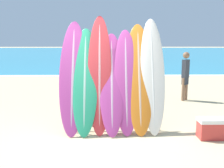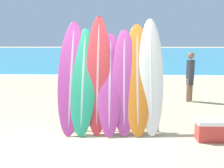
{
  "view_description": "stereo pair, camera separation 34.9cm",
  "coord_description": "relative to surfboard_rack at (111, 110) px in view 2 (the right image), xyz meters",
  "views": [
    {
      "loc": [
        0.22,
        -4.76,
        1.95
      ],
      "look_at": [
        0.36,
        1.51,
        0.91
      ],
      "focal_mm": 42.0,
      "sensor_mm": 36.0,
      "label": 1
    },
    {
      "loc": [
        0.57,
        -4.76,
        1.95
      ],
      "look_at": [
        0.36,
        1.51,
        0.91
      ],
      "focal_mm": 42.0,
      "sensor_mm": 36.0,
      "label": 2
    }
  ],
  "objects": [
    {
      "name": "surfboard_slot_1",
      "position": [
        -0.6,
        0.07,
        0.64
      ],
      "size": [
        0.56,
        1.09,
        2.24
      ],
      "color": "#289E70",
      "rests_on": "ground_plane"
    },
    {
      "name": "person_near_water",
      "position": [
        2.44,
        2.95,
        0.39
      ],
      "size": [
        0.27,
        0.26,
        1.59
      ],
      "rotation": [
        0.0,
        0.0,
        3.84
      ],
      "color": "#846047",
      "rests_on": "ground_plane"
    },
    {
      "name": "person_far_right",
      "position": [
        -1.35,
        4.66,
        0.37
      ],
      "size": [
        0.23,
        0.27,
        1.56
      ],
      "rotation": [
        0.0,
        0.0,
        4.25
      ],
      "color": "beige",
      "rests_on": "ground_plane"
    },
    {
      "name": "surfboard_slot_6",
      "position": [
        0.86,
        0.09,
        0.75
      ],
      "size": [
        0.52,
        0.95,
        2.45
      ],
      "color": "silver",
      "rests_on": "ground_plane"
    },
    {
      "name": "ocean_water",
      "position": [
        -0.36,
        38.44,
        -0.48
      ],
      "size": [
        120.0,
        60.0,
        0.01
      ],
      "color": "teal",
      "rests_on": "ground_plane"
    },
    {
      "name": "ground_plane",
      "position": [
        -0.36,
        -0.71,
        -0.48
      ],
      "size": [
        160.0,
        160.0,
        0.0
      ],
      "primitive_type": "plane",
      "color": "#CCB789"
    },
    {
      "name": "person_mid_beach",
      "position": [
        -0.94,
        6.55,
        0.42
      ],
      "size": [
        0.28,
        0.22,
        1.65
      ],
      "rotation": [
        0.0,
        0.0,
        3.19
      ],
      "color": "#846047",
      "rests_on": "ground_plane"
    },
    {
      "name": "person_far_left",
      "position": [
        -1.28,
        7.56,
        0.39
      ],
      "size": [
        0.27,
        0.22,
        1.6
      ],
      "rotation": [
        0.0,
        0.0,
        0.35
      ],
      "color": "tan",
      "rests_on": "ground_plane"
    },
    {
      "name": "surfboard_slot_0",
      "position": [
        -0.86,
        0.12,
        0.72
      ],
      "size": [
        0.59,
        1.1,
        2.4
      ],
      "color": "#B23D8E",
      "rests_on": "ground_plane"
    },
    {
      "name": "surfboard_slot_5",
      "position": [
        0.57,
        0.09,
        0.69
      ],
      "size": [
        0.59,
        1.03,
        2.34
      ],
      "color": "orange",
      "rests_on": "ground_plane"
    },
    {
      "name": "surfboard_rack",
      "position": [
        0.0,
        0.0,
        0.0
      ],
      "size": [
        2.09,
        0.04,
        0.89
      ],
      "color": "gray",
      "rests_on": "ground_plane"
    },
    {
      "name": "cooler_box",
      "position": [
        1.98,
        -0.48,
        -0.27
      ],
      "size": [
        0.55,
        0.33,
        0.42
      ],
      "color": "red",
      "rests_on": "ground_plane"
    },
    {
      "name": "surfboard_slot_2",
      "position": [
        -0.28,
        0.11,
        0.78
      ],
      "size": [
        0.51,
        0.98,
        2.51
      ],
      "color": "red",
      "rests_on": "ground_plane"
    },
    {
      "name": "surfboard_slot_3",
      "position": [
        -0.02,
        0.06,
        0.58
      ],
      "size": [
        0.54,
        1.06,
        2.13
      ],
      "color": "#B23D8E",
      "rests_on": "ground_plane"
    },
    {
      "name": "surfboard_slot_4",
      "position": [
        0.29,
        0.06,
        0.62
      ],
      "size": [
        0.53,
        0.93,
        2.21
      ],
      "color": "#B23D8E",
      "rests_on": "ground_plane"
    }
  ]
}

